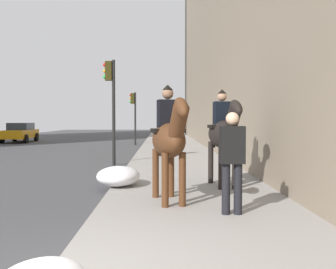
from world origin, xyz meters
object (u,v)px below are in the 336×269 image
(traffic_light_far_curb, at_px, (134,110))
(traffic_light_near_curb, at_px, (111,95))
(car_near_lane, at_px, (20,132))
(mounted_horse_near, at_px, (169,138))
(mounted_horse_far, at_px, (223,133))
(pedestrian_greeting, at_px, (232,156))

(traffic_light_far_curb, bearing_deg, traffic_light_near_curb, 179.86)
(car_near_lane, relative_size, traffic_light_near_curb, 1.14)
(car_near_lane, relative_size, traffic_light_far_curb, 1.27)
(car_near_lane, height_order, traffic_light_near_curb, traffic_light_near_curb)
(mounted_horse_near, height_order, mounted_horse_far, mounted_horse_far)
(car_near_lane, distance_m, traffic_light_near_curb, 17.19)
(pedestrian_greeting, height_order, traffic_light_near_curb, traffic_light_near_curb)
(mounted_horse_near, bearing_deg, traffic_light_far_curb, 174.37)
(pedestrian_greeting, distance_m, traffic_light_near_curb, 8.55)
(car_near_lane, distance_m, traffic_light_far_curb, 9.44)
(mounted_horse_near, xyz_separation_m, mounted_horse_far, (1.74, -1.31, 0.04))
(mounted_horse_far, distance_m, traffic_light_near_curb, 6.27)
(pedestrian_greeting, relative_size, traffic_light_near_curb, 0.44)
(mounted_horse_far, height_order, traffic_light_near_curb, traffic_light_near_curb)
(mounted_horse_near, height_order, traffic_light_far_curb, traffic_light_far_curb)
(traffic_light_near_curb, xyz_separation_m, traffic_light_far_curb, (11.39, -0.03, -0.24))
(mounted_horse_near, xyz_separation_m, pedestrian_greeting, (-0.93, -1.02, -0.25))
(mounted_horse_near, distance_m, car_near_lane, 24.15)
(traffic_light_far_curb, bearing_deg, mounted_horse_near, -173.93)
(car_near_lane, bearing_deg, mounted_horse_near, 23.60)
(mounted_horse_far, xyz_separation_m, pedestrian_greeting, (-2.67, 0.28, -0.30))
(mounted_horse_near, distance_m, traffic_light_far_curb, 18.46)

